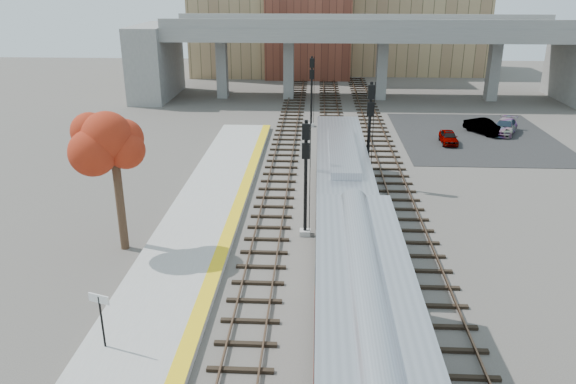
% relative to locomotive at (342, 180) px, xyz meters
% --- Properties ---
extents(ground, '(160.00, 160.00, 0.00)m').
position_rel_locomotive_xyz_m(ground, '(-1.00, -9.15, -2.28)').
color(ground, '#47423D').
rests_on(ground, ground).
extents(platform, '(4.50, 60.00, 0.35)m').
position_rel_locomotive_xyz_m(platform, '(-8.25, -9.15, -2.10)').
color(platform, '#9E9E99').
rests_on(platform, ground).
extents(yellow_strip, '(0.70, 60.00, 0.01)m').
position_rel_locomotive_xyz_m(yellow_strip, '(-6.35, -9.15, -1.92)').
color(yellow_strip, yellow).
rests_on(yellow_strip, platform).
extents(tracks, '(10.70, 95.00, 0.25)m').
position_rel_locomotive_xyz_m(tracks, '(-0.07, 3.35, -2.20)').
color(tracks, black).
rests_on(tracks, ground).
extents(overpass, '(54.00, 12.00, 9.50)m').
position_rel_locomotive_xyz_m(overpass, '(3.92, 35.85, 3.53)').
color(overpass, slate).
rests_on(overpass, ground).
extents(buildings_far, '(43.00, 21.00, 20.60)m').
position_rel_locomotive_xyz_m(buildings_far, '(0.26, 57.42, 5.60)').
color(buildings_far, tan).
rests_on(buildings_far, ground).
extents(parking_lot, '(14.00, 18.00, 0.04)m').
position_rel_locomotive_xyz_m(parking_lot, '(13.00, 18.85, -2.26)').
color(parking_lot, black).
rests_on(parking_lot, ground).
extents(locomotive, '(3.02, 19.05, 4.10)m').
position_rel_locomotive_xyz_m(locomotive, '(0.00, 0.00, 0.00)').
color(locomotive, '#A8AAB2').
rests_on(locomotive, ground).
extents(signal_mast_near, '(0.60, 0.64, 6.63)m').
position_rel_locomotive_xyz_m(signal_mast_near, '(-2.10, -3.01, 0.93)').
color(signal_mast_near, '#9E9E99').
rests_on(signal_mast_near, ground).
extents(signal_mast_mid, '(0.60, 0.64, 7.22)m').
position_rel_locomotive_xyz_m(signal_mast_mid, '(2.00, 5.39, 1.33)').
color(signal_mast_mid, '#9E9E99').
rests_on(signal_mast_mid, ground).
extents(signal_mast_far, '(0.60, 0.64, 6.73)m').
position_rel_locomotive_xyz_m(signal_mast_far, '(-2.10, 21.91, 1.00)').
color(signal_mast_far, '#9E9E99').
rests_on(signal_mast_far, ground).
extents(station_sign, '(0.87, 0.34, 2.27)m').
position_rel_locomotive_xyz_m(station_sign, '(-9.51, -14.08, -0.30)').
color(station_sign, black).
rests_on(station_sign, platform).
extents(tree, '(3.60, 3.60, 8.16)m').
position_rel_locomotive_xyz_m(tree, '(-11.71, -5.09, 3.78)').
color(tree, '#382619').
rests_on(tree, ground).
extents(car_a, '(1.48, 3.40, 1.14)m').
position_rel_locomotive_xyz_m(car_a, '(9.98, 16.39, -1.67)').
color(car_a, '#99999E').
rests_on(car_a, parking_lot).
extents(car_b, '(3.25, 4.16, 1.32)m').
position_rel_locomotive_xyz_m(car_b, '(13.98, 19.97, -1.58)').
color(car_b, '#99999E').
rests_on(car_b, parking_lot).
extents(car_c, '(3.64, 4.89, 1.32)m').
position_rel_locomotive_xyz_m(car_c, '(15.91, 20.06, -1.58)').
color(car_c, '#99999E').
rests_on(car_c, parking_lot).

